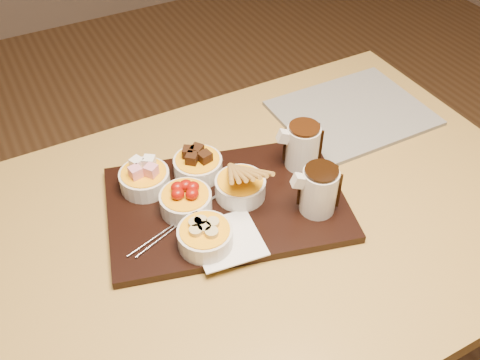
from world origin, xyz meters
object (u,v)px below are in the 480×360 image
serving_board (227,204)px  newspaper (352,113)px  dining_table (253,249)px  pitcher_milk_chocolate (302,147)px  bowl_strawberries (186,202)px  pitcher_dark_chocolate (319,191)px

serving_board → newspaper: serving_board is taller
dining_table → pitcher_milk_chocolate: size_ratio=12.75×
dining_table → bowl_strawberries: bowl_strawberries is taller
serving_board → newspaper: bearing=32.9°
serving_board → pitcher_dark_chocolate: pitcher_dark_chocolate is taller
dining_table → pitcher_dark_chocolate: (0.11, -0.05, 0.16)m
pitcher_milk_chocolate → bowl_strawberries: bearing=-163.6°
pitcher_dark_chocolate → pitcher_milk_chocolate: size_ratio=1.00×
bowl_strawberries → pitcher_milk_chocolate: (0.27, 0.01, 0.03)m
serving_board → bowl_strawberries: (-0.08, 0.02, 0.03)m
bowl_strawberries → pitcher_dark_chocolate: bearing=-27.7°
pitcher_milk_chocolate → newspaper: (0.22, 0.11, -0.06)m
bowl_strawberries → serving_board: bearing=-11.5°
pitcher_milk_chocolate → pitcher_dark_chocolate: bearing=-94.4°
dining_table → pitcher_milk_chocolate: pitcher_milk_chocolate is taller
serving_board → pitcher_dark_chocolate: (0.14, -0.10, 0.06)m
bowl_strawberries → dining_table: bearing=-29.1°
bowl_strawberries → newspaper: size_ratio=0.29×
dining_table → pitcher_dark_chocolate: 0.20m
dining_table → newspaper: 0.42m
pitcher_milk_chocolate → newspaper: bearing=41.5°
bowl_strawberries → pitcher_milk_chocolate: 0.27m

